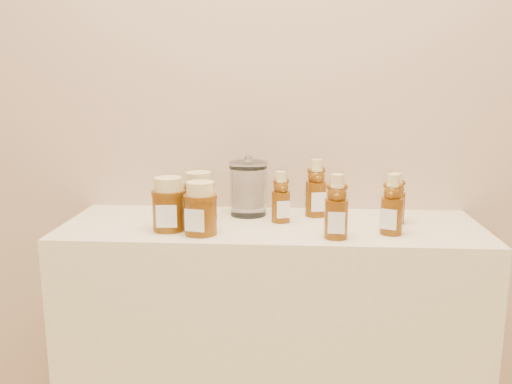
# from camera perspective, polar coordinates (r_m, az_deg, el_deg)

# --- Properties ---
(wall_back) EXTENTS (3.50, 0.02, 2.70)m
(wall_back) POSITION_cam_1_polar(r_m,az_deg,el_deg) (1.71, 1.98, 13.18)
(wall_back) COLOR tan
(wall_back) RESTS_ON ground
(display_table) EXTENTS (1.20, 0.40, 0.90)m
(display_table) POSITION_cam_1_polar(r_m,az_deg,el_deg) (1.74, 1.54, -17.84)
(display_table) COLOR beige
(display_table) RESTS_ON ground
(bear_bottle_back_left) EXTENTS (0.07, 0.07, 0.17)m
(bear_bottle_back_left) POSITION_cam_1_polar(r_m,az_deg,el_deg) (1.57, 2.63, -0.17)
(bear_bottle_back_left) COLOR #562A06
(bear_bottle_back_left) RESTS_ON display_table
(bear_bottle_back_mid) EXTENTS (0.08, 0.08, 0.20)m
(bear_bottle_back_mid) POSITION_cam_1_polar(r_m,az_deg,el_deg) (1.64, 6.34, 0.83)
(bear_bottle_back_mid) COLOR #562A06
(bear_bottle_back_mid) RESTS_ON display_table
(bear_bottle_back_right) EXTENTS (0.06, 0.06, 0.17)m
(bear_bottle_back_right) POSITION_cam_1_polar(r_m,az_deg,el_deg) (1.60, 14.54, -0.30)
(bear_bottle_back_right) COLOR #562A06
(bear_bottle_back_right) RESTS_ON display_table
(bear_bottle_front_left) EXTENTS (0.07, 0.07, 0.19)m
(bear_bottle_front_left) POSITION_cam_1_polar(r_m,az_deg,el_deg) (1.42, 8.48, -1.08)
(bear_bottle_front_left) COLOR #562A06
(bear_bottle_front_left) RESTS_ON display_table
(bear_bottle_front_right) EXTENTS (0.08, 0.08, 0.18)m
(bear_bottle_front_right) POSITION_cam_1_polar(r_m,az_deg,el_deg) (1.49, 14.16, -0.86)
(bear_bottle_front_right) COLOR #562A06
(bear_bottle_front_right) RESTS_ON display_table
(honey_jar_left) EXTENTS (0.10, 0.10, 0.15)m
(honey_jar_left) POSITION_cam_1_polar(r_m,az_deg,el_deg) (1.50, -9.18, -1.24)
(honey_jar_left) COLOR #562A06
(honey_jar_left) RESTS_ON display_table
(honey_jar_back) EXTENTS (0.10, 0.10, 0.14)m
(honey_jar_back) POSITION_cam_1_polar(r_m,az_deg,el_deg) (1.59, -6.01, -0.47)
(honey_jar_back) COLOR #562A06
(honey_jar_back) RESTS_ON display_table
(honey_jar_front) EXTENTS (0.11, 0.11, 0.14)m
(honey_jar_front) POSITION_cam_1_polar(r_m,az_deg,el_deg) (1.45, -5.85, -1.71)
(honey_jar_front) COLOR #562A06
(honey_jar_front) RESTS_ON display_table
(glass_canister) EXTENTS (0.14, 0.14, 0.18)m
(glass_canister) POSITION_cam_1_polar(r_m,az_deg,el_deg) (1.65, -0.83, 0.60)
(glass_canister) COLOR white
(glass_canister) RESTS_ON display_table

